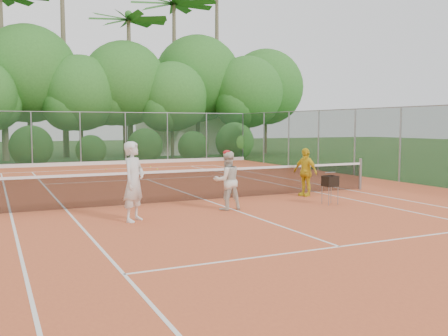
# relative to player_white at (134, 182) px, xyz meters

# --- Properties ---
(ground) EXTENTS (120.00, 120.00, 0.00)m
(ground) POSITION_rel_player_white_xyz_m (2.84, 2.30, -0.97)
(ground) COLOR #254619
(ground) RESTS_ON ground
(clay_court) EXTENTS (18.00, 36.00, 0.02)m
(clay_court) POSITION_rel_player_white_xyz_m (2.84, 2.30, -0.96)
(clay_court) COLOR #CD592F
(clay_court) RESTS_ON ground
(club_building) EXTENTS (8.00, 5.00, 3.00)m
(club_building) POSITION_rel_player_white_xyz_m (11.84, 26.30, 0.53)
(club_building) COLOR beige
(club_building) RESTS_ON ground
(tennis_net) EXTENTS (11.97, 0.10, 1.10)m
(tennis_net) POSITION_rel_player_white_xyz_m (2.84, 2.30, -0.44)
(tennis_net) COLOR gray
(tennis_net) RESTS_ON clay_court
(player_white) EXTENTS (0.81, 0.81, 1.90)m
(player_white) POSITION_rel_player_white_xyz_m (0.00, 0.00, 0.00)
(player_white) COLOR silver
(player_white) RESTS_ON clay_court
(player_center_grp) EXTENTS (0.78, 0.61, 1.62)m
(player_center_grp) POSITION_rel_player_white_xyz_m (2.69, 0.51, -0.15)
(player_center_grp) COLOR silver
(player_center_grp) RESTS_ON clay_court
(player_yellow) EXTENTS (0.62, 0.98, 1.55)m
(player_yellow) POSITION_rel_player_white_xyz_m (6.11, 1.81, -0.18)
(player_yellow) COLOR yellow
(player_yellow) RESTS_ON clay_court
(ball_hopper) EXTENTS (0.36, 0.36, 0.83)m
(ball_hopper) POSITION_rel_player_white_xyz_m (5.79, 0.08, -0.30)
(ball_hopper) COLOR gray
(ball_hopper) RESTS_ON clay_court
(stray_ball_a) EXTENTS (0.07, 0.07, 0.07)m
(stray_ball_a) POSITION_rel_player_white_xyz_m (2.25, 13.92, -0.92)
(stray_ball_a) COLOR #BFD130
(stray_ball_a) RESTS_ON clay_court
(stray_ball_b) EXTENTS (0.07, 0.07, 0.07)m
(stray_ball_b) POSITION_rel_player_white_xyz_m (4.63, 12.82, -0.92)
(stray_ball_b) COLOR #DBE836
(stray_ball_b) RESTS_ON clay_court
(stray_ball_c) EXTENTS (0.07, 0.07, 0.07)m
(stray_ball_c) POSITION_rel_player_white_xyz_m (4.70, 14.26, -0.92)
(stray_ball_c) COLOR yellow
(stray_ball_c) RESTS_ON clay_court
(court_markings) EXTENTS (11.03, 23.83, 0.01)m
(court_markings) POSITION_rel_player_white_xyz_m (2.84, 2.30, -0.95)
(court_markings) COLOR white
(court_markings) RESTS_ON clay_court
(fence_back) EXTENTS (18.07, 0.07, 3.00)m
(fence_back) POSITION_rel_player_white_xyz_m (2.84, 17.30, 0.55)
(fence_back) COLOR #19381E
(fence_back) RESTS_ON clay_court
(tropical_treeline) EXTENTS (32.10, 8.49, 15.03)m
(tropical_treeline) POSITION_rel_player_white_xyz_m (4.28, 22.52, 4.14)
(tropical_treeline) COLOR brown
(tropical_treeline) RESTS_ON ground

